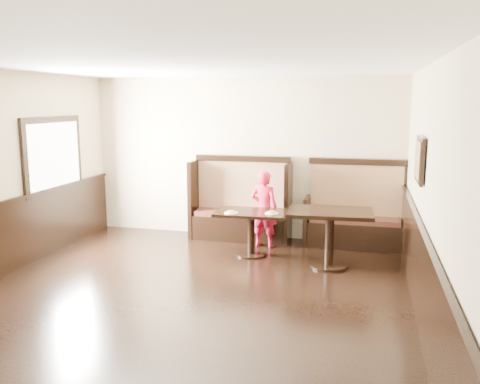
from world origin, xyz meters
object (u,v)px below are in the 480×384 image
(booth_main, at_px, (241,209))
(child, at_px, (264,209))
(booth_neighbor, at_px, (355,217))
(table_main, at_px, (251,222))
(table_neighbor, at_px, (330,225))

(booth_main, distance_m, child, 0.67)
(booth_neighbor, distance_m, table_main, 1.82)
(booth_main, xyz_separation_m, child, (0.50, -0.43, 0.11))
(table_neighbor, relative_size, child, 0.97)
(booth_main, distance_m, booth_neighbor, 1.95)
(booth_neighbor, bearing_deg, booth_main, 179.95)
(child, bearing_deg, table_neighbor, 155.61)
(booth_main, relative_size, child, 1.37)
(table_main, bearing_deg, booth_neighbor, 28.92)
(table_main, height_order, child, child)
(table_main, relative_size, table_neighbor, 0.90)
(table_main, distance_m, child, 0.53)
(table_main, relative_size, child, 0.88)
(table_main, bearing_deg, child, 76.34)
(booth_main, bearing_deg, table_neighbor, -36.75)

